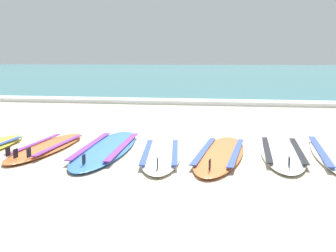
{
  "coord_description": "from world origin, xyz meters",
  "views": [
    {
      "loc": [
        0.49,
        -5.35,
        1.26
      ],
      "look_at": [
        -0.49,
        0.62,
        0.25
      ],
      "focal_mm": 43.83,
      "sensor_mm": 36.0,
      "label": 1
    }
  ],
  "objects_px": {
    "surfboard_6": "(220,154)",
    "surfboard_7": "(282,152)",
    "surfboard_3": "(47,147)",
    "surfboard_5": "(161,154)",
    "surfboard_4": "(107,148)"
  },
  "relations": [
    {
      "from": "surfboard_4",
      "to": "surfboard_5",
      "type": "relative_size",
      "value": 1.24
    },
    {
      "from": "surfboard_3",
      "to": "surfboard_4",
      "type": "height_order",
      "value": "same"
    },
    {
      "from": "surfboard_6",
      "to": "surfboard_4",
      "type": "bearing_deg",
      "value": 176.59
    },
    {
      "from": "surfboard_3",
      "to": "surfboard_5",
      "type": "height_order",
      "value": "same"
    },
    {
      "from": "surfboard_7",
      "to": "surfboard_3",
      "type": "bearing_deg",
      "value": -176.53
    },
    {
      "from": "surfboard_4",
      "to": "surfboard_5",
      "type": "height_order",
      "value": "same"
    },
    {
      "from": "surfboard_5",
      "to": "surfboard_7",
      "type": "distance_m",
      "value": 1.6
    },
    {
      "from": "surfboard_4",
      "to": "surfboard_6",
      "type": "distance_m",
      "value": 1.55
    },
    {
      "from": "surfboard_4",
      "to": "surfboard_6",
      "type": "relative_size",
      "value": 1.1
    },
    {
      "from": "surfboard_6",
      "to": "surfboard_3",
      "type": "bearing_deg",
      "value": 179.32
    },
    {
      "from": "surfboard_3",
      "to": "surfboard_6",
      "type": "relative_size",
      "value": 0.87
    },
    {
      "from": "surfboard_3",
      "to": "surfboard_7",
      "type": "xyz_separation_m",
      "value": [
        3.2,
        0.19,
        -0.0
      ]
    },
    {
      "from": "surfboard_3",
      "to": "surfboard_5",
      "type": "xyz_separation_m",
      "value": [
        1.64,
        -0.18,
        -0.0
      ]
    },
    {
      "from": "surfboard_6",
      "to": "surfboard_7",
      "type": "distance_m",
      "value": 0.84
    },
    {
      "from": "surfboard_3",
      "to": "surfboard_6",
      "type": "height_order",
      "value": "same"
    }
  ]
}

